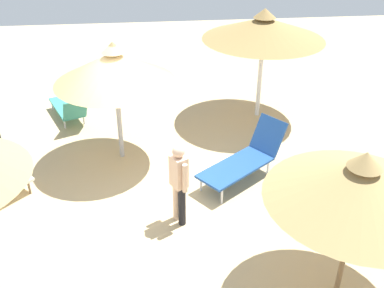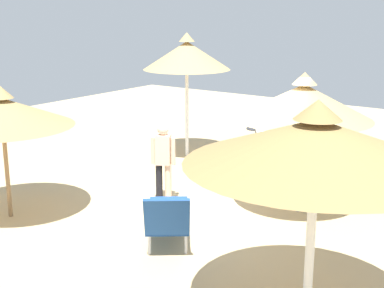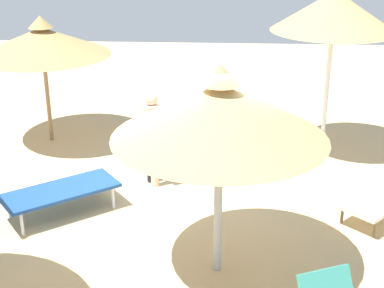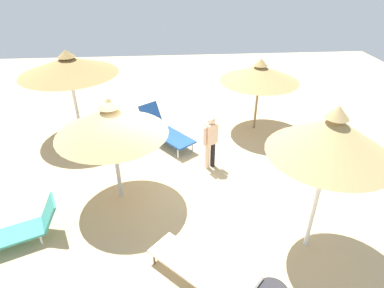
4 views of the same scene
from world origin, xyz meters
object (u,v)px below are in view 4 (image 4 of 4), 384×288
Objects in this scene: lounge_chair_near_left at (164,129)px; lounge_chair_far_right at (19,230)px; parasol_umbrella_center at (68,65)px; parasol_umbrella_far_left at (111,121)px; parasol_umbrella_front at (260,73)px; parasol_umbrella_near_right at (332,136)px; lounge_chair_edge at (202,270)px; person_standing_back at (211,140)px.

lounge_chair_far_right is at bearing 142.50° from lounge_chair_near_left.
lounge_chair_far_right is (-4.77, 0.19, -1.91)m from parasol_umbrella_center.
parasol_umbrella_far_left is 5.27m from parasol_umbrella_front.
parasol_umbrella_far_left is 0.83× the size of parasol_umbrella_near_right.
lounge_chair_far_right is 0.93× the size of lounge_chair_near_left.
parasol_umbrella_front is 0.85× the size of parasol_umbrella_center.
lounge_chair_edge is (-5.86, 2.42, -1.57)m from parasol_umbrella_front.
parasol_umbrella_near_right is at bearing 177.78° from parasol_umbrella_front.
lounge_chair_edge is (-2.59, -1.71, -1.71)m from parasol_umbrella_far_left.
lounge_chair_near_left is at bearing 104.02° from parasol_umbrella_front.
lounge_chair_far_right is (0.52, 5.80, -2.20)m from parasol_umbrella_near_right.
parasol_umbrella_front is 1.35× the size of lounge_chair_far_right.
person_standing_back is (3.66, -0.62, 0.53)m from lounge_chair_edge.
parasol_umbrella_front is 1.29× the size of lounge_chair_edge.
parasol_umbrella_front is at bearing -22.42° from lounge_chair_edge.
lounge_chair_near_left is (-0.91, -2.78, -1.79)m from parasol_umbrella_center.
lounge_chair_edge is at bearing 170.41° from person_standing_back.
lounge_chair_far_right is 4.87m from person_standing_back.
person_standing_back reaches higher than lounge_chair_far_right.
person_standing_back is (-2.20, 1.80, -1.05)m from parasol_umbrella_front.
parasol_umbrella_center is 1.52× the size of lounge_chair_edge.
parasol_umbrella_front reaches higher than lounge_chair_far_right.
lounge_chair_far_right reaches higher than lounge_chair_edge.
parasol_umbrella_far_left is 1.34× the size of lounge_chair_edge.
lounge_chair_near_left is 1.94m from person_standing_back.
parasol_umbrella_center is at bearing 59.69° from person_standing_back.
parasol_umbrella_far_left reaches higher than lounge_chair_near_left.
parasol_umbrella_near_right is 3.74m from person_standing_back.
person_standing_back is (2.42, -4.20, 0.53)m from lounge_chair_far_right.
parasol_umbrella_near_right reaches higher than lounge_chair_near_left.
lounge_chair_far_right is (-4.62, 6.00, -1.57)m from parasol_umbrella_front.
parasol_umbrella_near_right is at bearing -133.31° from parasol_umbrella_center.
lounge_chair_edge is at bearing 107.94° from parasol_umbrella_near_right.
parasol_umbrella_near_right is (-5.14, 0.20, 0.62)m from parasol_umbrella_front.
parasol_umbrella_far_left is 1.67× the size of person_standing_back.
parasol_umbrella_front is 0.80× the size of parasol_umbrella_near_right.
parasol_umbrella_far_left is at bearing 33.47° from lounge_chair_edge.
parasol_umbrella_far_left is 2.87m from lounge_chair_far_right.
lounge_chair_edge is (-0.72, 2.22, -2.19)m from parasol_umbrella_near_right.
parasol_umbrella_far_left is 3.54m from lounge_chair_edge.
person_standing_back is (-1.44, -1.24, 0.41)m from lounge_chair_near_left.
lounge_chair_near_left is (-0.76, 3.03, -1.45)m from parasol_umbrella_front.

